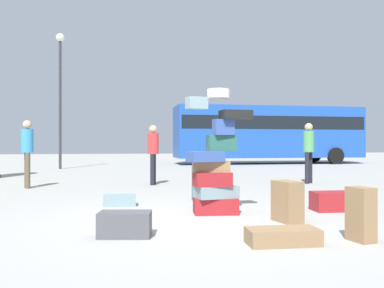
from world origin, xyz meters
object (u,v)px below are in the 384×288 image
Objects in this scene: suitcase_charcoal_foreground_far at (200,182)px; suitcase_brown_behind_tower at (361,214)px; person_passerby_in_red at (153,149)px; person_tourist_with_camera at (309,147)px; person_bearded_onlooker at (27,147)px; suitcase_maroon_white_trunk at (336,201)px; parked_bus at (268,131)px; suitcase_slate_foreground_near at (120,200)px; suitcase_charcoal_upright_blue at (125,224)px; lamp_post at (60,80)px; suitcase_brown_right_side at (283,236)px; suitcase_brown_left_side at (287,201)px; suitcase_tower at (216,166)px.

suitcase_brown_behind_tower is (1.06, -3.53, -0.06)m from suitcase_charcoal_foreground_far.
person_tourist_with_camera is at bearing 98.88° from person_passerby_in_red.
suitcase_brown_behind_tower is at bearing 19.81° from person_bearded_onlooker.
parked_bus reaches higher than suitcase_maroon_white_trunk.
suitcase_maroon_white_trunk is at bearing -17.80° from suitcase_slate_foreground_near.
suitcase_brown_behind_tower is (2.61, -0.79, 0.16)m from suitcase_charcoal_upright_blue.
lamp_post reaches higher than suitcase_charcoal_upright_blue.
suitcase_brown_right_side is at bearing 21.20° from person_passerby_in_red.
suitcase_charcoal_foreground_far reaches higher than suitcase_maroon_white_trunk.
lamp_post reaches higher than suitcase_brown_right_side.
suitcase_slate_foreground_near is (-1.54, -0.28, -0.27)m from suitcase_charcoal_foreground_far.
suitcase_slate_foreground_near is at bearing 127.91° from suitcase_brown_left_side.
suitcase_charcoal_foreground_far is at bearing 97.12° from suitcase_brown_left_side.
suitcase_slate_foreground_near is 16.59m from parked_bus.
suitcase_charcoal_upright_blue is 14.48m from lamp_post.
person_tourist_with_camera is (3.02, 5.10, 0.72)m from suitcase_brown_left_side.
suitcase_maroon_white_trunk is 2.18m from suitcase_brown_behind_tower.
parked_bus is (3.31, 10.97, 0.82)m from person_tourist_with_camera.
suitcase_maroon_white_trunk is 0.47× the size of person_passerby_in_red.
suitcase_charcoal_foreground_far is 0.95× the size of suitcase_maroon_white_trunk.
suitcase_tower is 1.97m from suitcase_slate_foreground_near.
parked_bus is (6.01, 17.32, 1.53)m from suitcase_brown_behind_tower.
lamp_post is at bearing 164.74° from person_bearded_onlooker.
suitcase_brown_right_side is at bearing 20.10° from person_tourist_with_camera.
suitcase_maroon_white_trunk is at bearing 34.61° from person_bearded_onlooker.
person_bearded_onlooker is at bearing 118.65° from suitcase_brown_left_side.
parked_bus is (5.12, 15.34, 1.68)m from suitcase_maroon_white_trunk.
parked_bus is at bearing 118.82° from person_bearded_onlooker.
suitcase_brown_right_side is 6.89m from person_passerby_in_red.
parked_bus is (6.94, 17.27, 1.75)m from suitcase_brown_right_side.
suitcase_brown_behind_tower is at bearing -71.59° from lamp_post.
suitcase_tower is 2.57× the size of suitcase_maroon_white_trunk.
suitcase_charcoal_foreground_far is 0.12× the size of lamp_post.
suitcase_maroon_white_trunk is 0.45× the size of person_bearded_onlooker.
suitcase_brown_behind_tower is at bearing -109.03° from suitcase_maroon_white_trunk.
person_tourist_with_camera is (5.30, 3.10, 0.91)m from suitcase_slate_foreground_near.
suitcase_tower reaches higher than suitcase_slate_foreground_near.
parked_bus is 11.39m from lamp_post.
parked_bus is at bearing 73.91° from suitcase_charcoal_upright_blue.
suitcase_charcoal_foreground_far is 2.50m from suitcase_maroon_white_trunk.
person_passerby_in_red reaches higher than suitcase_slate_foreground_near.
suitcase_brown_left_side is at bearing -143.31° from suitcase_maroon_white_trunk.
suitcase_brown_left_side reaches higher than suitcase_charcoal_upright_blue.
suitcase_brown_behind_tower is 0.10× the size of lamp_post.
suitcase_charcoal_foreground_far reaches higher than suitcase_charcoal_upright_blue.
suitcase_brown_left_side is 1.35m from suitcase_brown_right_side.
suitcase_maroon_white_trunk is (1.95, -1.55, -0.21)m from suitcase_charcoal_foreground_far.
suitcase_tower reaches higher than suitcase_brown_left_side.
suitcase_charcoal_foreground_far is 0.43× the size of person_bearded_onlooker.
suitcase_maroon_white_trunk is 3.71m from suitcase_slate_foreground_near.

